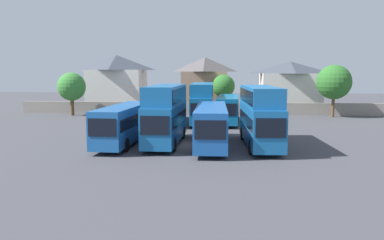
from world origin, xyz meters
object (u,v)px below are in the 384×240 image
bus_2 (166,111)px  bus_4 (260,113)px  house_terrace_right (290,86)px  tree_left_of_lot (334,82)px  bus_6 (202,101)px  tree_right_of_lot (223,86)px  bus_3 (211,123)px  bus_7 (228,108)px  bus_1 (124,122)px  house_terrace_left (117,82)px  house_terrace_centre (205,83)px  bus_5 (169,108)px  tree_behind_wall (72,87)px

bus_2 → bus_4: bearing=88.4°
house_terrace_right → tree_left_of_lot: size_ratio=1.33×
bus_2 → tree_left_of_lot: size_ratio=1.38×
bus_6 → tree_right_of_lot: tree_right_of_lot is taller
bus_3 → bus_7: size_ratio=1.10×
bus_6 → house_terrace_right: bearing=140.5°
bus_4 → bus_7: size_ratio=0.97×
bus_1 → bus_2: bearing=93.1°
tree_left_of_lot → bus_3: bearing=-124.8°
house_terrace_left → house_terrace_right: 28.99m
bus_2 → house_terrace_right: house_terrace_right is taller
house_terrace_left → house_terrace_centre: bearing=-2.4°
bus_5 → house_terrace_right: 24.62m
tree_behind_wall → bus_5: bearing=-25.6°
bus_3 → bus_4: size_ratio=1.13×
bus_6 → tree_right_of_lot: (2.54, 12.54, 1.35)m
tree_behind_wall → tree_right_of_lot: tree_behind_wall is taller
bus_2 → bus_3: bus_2 is taller
house_terrace_centre → tree_behind_wall: size_ratio=1.40×
house_terrace_centre → tree_left_of_lot: bearing=-26.8°
bus_5 → tree_behind_wall: size_ratio=1.96×
bus_6 → house_terrace_right: 21.65m
bus_1 → bus_7: bus_1 is taller
bus_6 → house_terrace_centre: bearing=-179.7°
tree_right_of_lot → bus_4: bearing=-83.5°
bus_3 → bus_4: 4.20m
bus_7 → tree_behind_wall: (-22.55, 7.12, 2.26)m
bus_4 → bus_6: 16.31m
bus_1 → bus_4: (11.69, -0.26, 0.93)m
house_terrace_left → tree_behind_wall: (-3.68, -10.96, -0.51)m
bus_4 → tree_left_of_lot: 26.38m
bus_4 → house_terrace_left: size_ratio=1.12×
bus_3 → bus_4: (4.10, 0.08, 0.90)m
bus_5 → bus_6: 4.17m
bus_3 → bus_6: bus_6 is taller
bus_7 → house_terrace_left: 26.28m
bus_7 → bus_2: bearing=-18.1°
bus_3 → tree_behind_wall: tree_behind_wall is taller
house_terrace_centre → tree_right_of_lot: 5.74m
house_terrace_left → house_terrace_centre: size_ratio=1.09×
bus_5 → bus_7: (7.26, 0.21, 0.01)m
bus_6 → tree_right_of_lot: size_ratio=1.98×
tree_left_of_lot → tree_behind_wall: 37.27m
bus_4 → house_terrace_right: size_ratio=1.10×
bus_6 → house_terrace_left: bearing=-140.5°
bus_2 → bus_5: size_ratio=0.83×
bus_2 → bus_3: size_ratio=0.84×
tree_right_of_lot → tree_left_of_lot: bearing=-16.3°
house_terrace_left → tree_right_of_lot: 19.02m
bus_3 → bus_5: 16.11m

